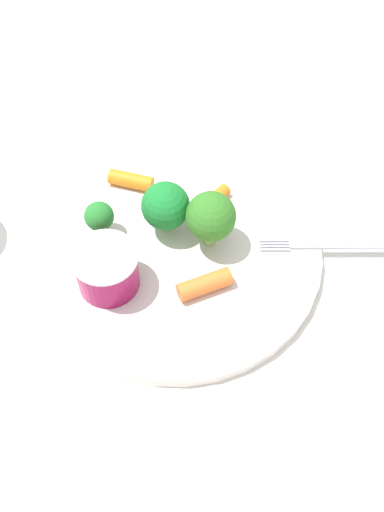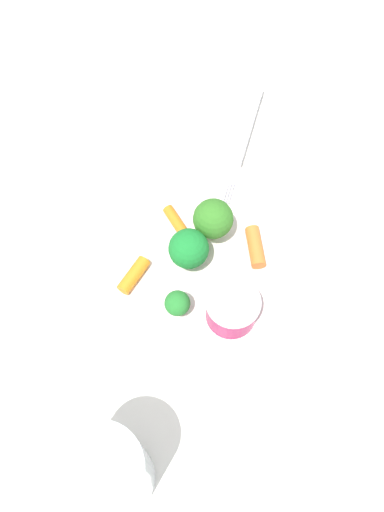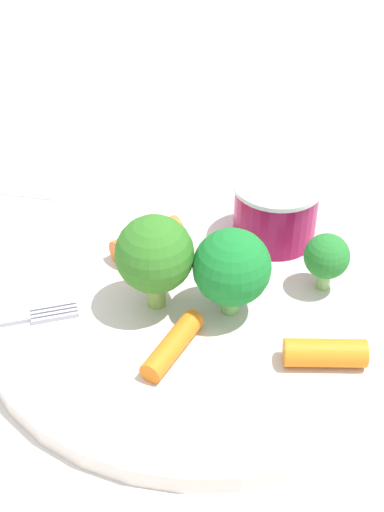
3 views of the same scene
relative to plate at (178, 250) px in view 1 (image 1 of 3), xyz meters
The scene contains 10 objects.
ground_plane 0.01m from the plate, ahead, with size 2.40×2.40×0.00m, color white.
plate is the anchor object (origin of this frame).
sauce_cup 0.08m from the plate, 52.16° to the left, with size 0.06×0.06×0.04m.
broccoli_floret_0 0.08m from the plate, ahead, with size 0.03×0.03×0.04m.
broccoli_floret_1 0.05m from the plate, 45.64° to the right, with size 0.05×0.05×0.06m.
broccoli_floret_2 0.05m from the plate, 149.64° to the right, with size 0.05×0.05×0.06m.
carrot_stick_0 0.09m from the plate, 39.09° to the right, with size 0.02×0.02×0.04m, color orange.
carrot_stick_1 0.06m from the plate, 136.65° to the left, with size 0.02×0.02×0.05m, color orange.
carrot_stick_2 0.06m from the plate, 103.13° to the right, with size 0.01×0.01×0.05m, color orange.
fork 0.17m from the plate, 160.92° to the right, with size 0.19×0.07×0.00m.
Camera 1 is at (-0.12, 0.31, 0.47)m, focal length 42.14 mm.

